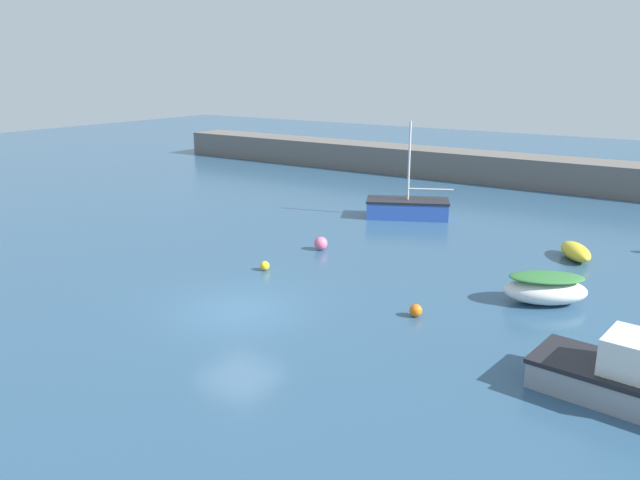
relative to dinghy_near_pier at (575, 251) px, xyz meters
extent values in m
cube|color=#2D5170|center=(-7.81, -12.00, -0.43)|extent=(120.00, 120.00, 0.20)
cube|color=#66605B|center=(-7.81, 15.47, 0.63)|extent=(56.07, 3.24, 1.91)
ellipsoid|color=yellow|center=(0.00, 0.00, 0.00)|extent=(2.00, 2.38, 0.65)
ellipsoid|color=white|center=(0.31, -5.76, 0.10)|extent=(3.14, 2.70, 0.86)
ellipsoid|color=#337238|center=(0.31, -5.76, 0.58)|extent=(2.82, 2.43, 0.24)
cube|color=#2D56B7|center=(-9.04, 2.71, 0.10)|extent=(4.55, 3.48, 0.85)
cube|color=black|center=(-9.04, 2.71, 0.58)|extent=(4.64, 3.55, 0.12)
cylinder|color=silver|center=(-9.04, 2.71, 2.60)|extent=(0.12, 0.12, 4.15)
cylinder|color=silver|center=(-8.00, 3.23, 1.20)|extent=(2.13, 1.11, 0.09)
sphere|color=yellow|center=(-9.68, -8.35, -0.14)|extent=(0.37, 0.37, 0.37)
sphere|color=#EA668C|center=(-9.44, -4.80, -0.04)|extent=(0.58, 0.58, 0.58)
sphere|color=orange|center=(-2.76, -9.26, -0.12)|extent=(0.41, 0.41, 0.41)
camera|label=1|loc=(5.10, -26.25, 7.41)|focal=35.00mm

